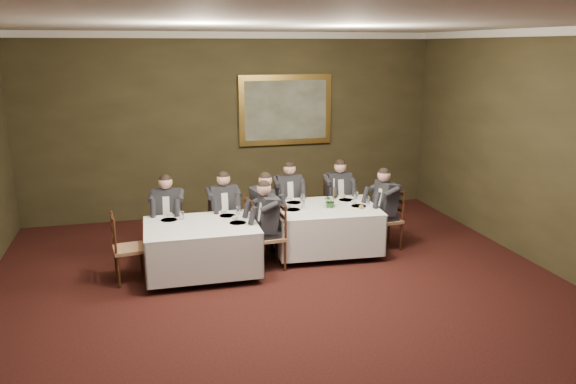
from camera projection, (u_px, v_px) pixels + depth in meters
name	position (u px, v px, depth m)	size (l,w,h in m)	color
ground	(307.00, 331.00, 6.60)	(10.00, 10.00, 0.00)	black
ceiling	(310.00, 20.00, 5.72)	(8.00, 10.00, 0.10)	silver
back_wall	(234.00, 126.00, 10.84)	(8.00, 0.10, 3.50)	#2E2A17
crown_molding	(310.00, 26.00, 5.73)	(8.00, 10.00, 0.12)	white
table_main	(325.00, 226.00, 9.00)	(1.74, 1.37, 0.67)	#321C0E
table_second	(202.00, 245.00, 8.12)	(1.64, 1.25, 0.67)	#321C0E
chair_main_backleft	(288.00, 221.00, 9.77)	(0.45, 0.43, 1.00)	#976E4D
diner_main_backleft	(288.00, 209.00, 9.70)	(0.42, 0.49, 1.35)	black
chair_main_backright	(337.00, 218.00, 9.93)	(0.45, 0.43, 1.00)	#976E4D
diner_main_backright	(338.00, 206.00, 9.86)	(0.43, 0.49, 1.35)	black
chair_main_endleft	(261.00, 240.00, 8.85)	(0.49, 0.51, 1.00)	#976E4D
diner_main_endleft	(261.00, 226.00, 8.80)	(0.55, 0.48, 1.35)	black
chair_main_endright	(386.00, 231.00, 9.23)	(0.47, 0.49, 1.00)	#976E4D
diner_main_endright	(386.00, 218.00, 9.17)	(0.53, 0.46, 1.35)	black
chair_sec_backleft	(169.00, 240.00, 8.84)	(0.50, 0.48, 1.00)	#976E4D
diner_sec_backleft	(168.00, 226.00, 8.77)	(0.47, 0.54, 1.35)	black
chair_sec_backright	(224.00, 235.00, 9.05)	(0.47, 0.45, 1.00)	#976E4D
diner_sec_backright	(224.00, 222.00, 8.98)	(0.44, 0.51, 1.35)	black
chair_sec_endright	(271.00, 250.00, 8.41)	(0.44, 0.46, 1.00)	#976E4D
diner_sec_endright	(270.00, 235.00, 8.35)	(0.50, 0.44, 1.35)	black
chair_sec_endleft	(129.00, 262.00, 7.92)	(0.47, 0.49, 1.00)	#976E4D
centerpiece	(330.00, 200.00, 8.86)	(0.22, 0.19, 0.24)	#2D5926
candlestick	(334.00, 195.00, 8.96)	(0.07, 0.07, 0.46)	#C48A3B
place_setting_table_main	(296.00, 200.00, 9.20)	(0.33, 0.31, 0.14)	white
place_setting_table_second	(172.00, 217.00, 8.29)	(0.33, 0.31, 0.14)	white
painting	(285.00, 110.00, 10.96)	(1.85, 0.09, 1.36)	gold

